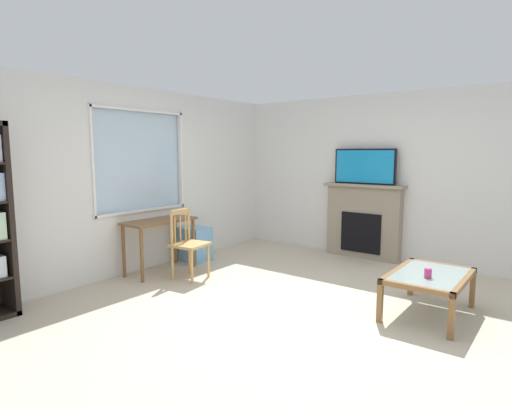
# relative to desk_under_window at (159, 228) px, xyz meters

# --- Properties ---
(ground) EXTENTS (6.34, 6.07, 0.02)m
(ground) POSITION_rel_desk_under_window_xyz_m (-0.14, -2.18, -0.62)
(ground) COLOR beige
(wall_back_with_window) EXTENTS (5.34, 0.15, 2.51)m
(wall_back_with_window) POSITION_rel_desk_under_window_xyz_m (-0.15, 0.35, 0.61)
(wall_back_with_window) COLOR silver
(wall_back_with_window) RESTS_ON ground
(wall_right) EXTENTS (0.12, 5.27, 2.51)m
(wall_right) POSITION_rel_desk_under_window_xyz_m (2.59, -2.18, 0.64)
(wall_right) COLOR silver
(wall_right) RESTS_ON ground
(desk_under_window) EXTENTS (1.00, 0.48, 0.73)m
(desk_under_window) POSITION_rel_desk_under_window_xyz_m (0.00, 0.00, 0.00)
(desk_under_window) COLOR brown
(desk_under_window) RESTS_ON ground
(wooden_chair) EXTENTS (0.46, 0.45, 0.90)m
(wooden_chair) POSITION_rel_desk_under_window_xyz_m (0.04, -0.51, -0.15)
(wooden_chair) COLOR tan
(wooden_chair) RESTS_ON ground
(plastic_drawer_unit) EXTENTS (0.35, 0.40, 0.51)m
(plastic_drawer_unit) POSITION_rel_desk_under_window_xyz_m (0.72, 0.05, -0.36)
(plastic_drawer_unit) COLOR #72ADDB
(plastic_drawer_unit) RESTS_ON ground
(fireplace) EXTENTS (0.26, 1.26, 1.15)m
(fireplace) POSITION_rel_desk_under_window_xyz_m (2.44, -1.90, -0.03)
(fireplace) COLOR gray
(fireplace) RESTS_ON ground
(tv) EXTENTS (0.06, 0.96, 0.54)m
(tv) POSITION_rel_desk_under_window_xyz_m (2.42, -1.90, 0.81)
(tv) COLOR black
(tv) RESTS_ON fireplace
(coffee_table) EXTENTS (1.02, 0.69, 0.43)m
(coffee_table) POSITION_rel_desk_under_window_xyz_m (0.65, -3.35, -0.24)
(coffee_table) COLOR #8C9E99
(coffee_table) RESTS_ON ground
(sippy_cup) EXTENTS (0.07, 0.07, 0.09)m
(sippy_cup) POSITION_rel_desk_under_window_xyz_m (0.50, -3.38, -0.14)
(sippy_cup) COLOR #DB3D84
(sippy_cup) RESTS_ON coffee_table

